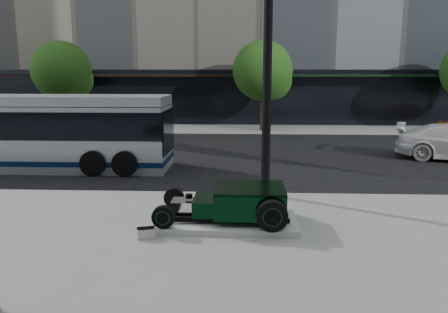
{
  "coord_description": "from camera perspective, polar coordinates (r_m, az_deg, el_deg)",
  "views": [
    {
      "loc": [
        -0.17,
        -15.23,
        3.83
      ],
      "look_at": [
        -0.79,
        -1.67,
        1.2
      ],
      "focal_mm": 35.0,
      "sensor_mm": 36.0,
      "label": 1
    }
  ],
  "objects": [
    {
      "name": "display_plinth",
      "position": [
        10.96,
        0.43,
        -8.4
      ],
      "size": [
        3.4,
        1.8,
        0.15
      ],
      "primitive_type": "cube",
      "color": "silver",
      "rests_on": "sidewalk_near"
    },
    {
      "name": "transit_bus",
      "position": [
        19.35,
        -25.15,
        2.97
      ],
      "size": [
        12.12,
        2.88,
        2.92
      ],
      "color": "#B5BBC0",
      "rests_on": "ground"
    },
    {
      "name": "lamppost",
      "position": [
        13.03,
        5.7,
        12.3
      ],
      "size": [
        0.48,
        0.48,
        8.71
      ],
      "color": "black",
      "rests_on": "sidewalk_near"
    },
    {
      "name": "hot_rod",
      "position": [
        10.8,
        2.21,
        -5.91
      ],
      "size": [
        3.22,
        2.0,
        0.81
      ],
      "color": "black",
      "rests_on": "display_plinth"
    },
    {
      "name": "street_trees",
      "position": [
        28.33,
        5.37,
        10.8
      ],
      "size": [
        29.8,
        3.8,
        5.7
      ],
      "color": "black",
      "rests_on": "sidewalk_far"
    },
    {
      "name": "sidewalk_far",
      "position": [
        29.47,
        2.93,
        3.61
      ],
      "size": [
        70.0,
        4.0,
        0.12
      ],
      "primitive_type": "cube",
      "color": "gray",
      "rests_on": "ground"
    },
    {
      "name": "ground",
      "position": [
        15.71,
        3.16,
        -3.16
      ],
      "size": [
        120.0,
        120.0,
        0.0
      ],
      "primitive_type": "plane",
      "color": "black",
      "rests_on": "ground"
    },
    {
      "name": "info_plaque",
      "position": [
        10.26,
        -10.18,
        -9.68
      ],
      "size": [
        0.47,
        0.4,
        0.31
      ],
      "color": "silver",
      "rests_on": "sidewalk_near"
    }
  ]
}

